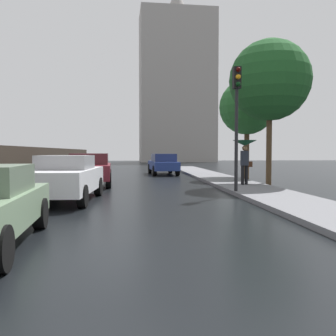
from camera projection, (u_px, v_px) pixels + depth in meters
name	position (u px, v px, depth m)	size (l,w,h in m)	color
ground	(96.00, 256.00, 5.25)	(120.00, 120.00, 0.00)	black
car_blue_near_kerb	(163.00, 164.00, 24.38)	(1.94, 4.55, 1.42)	navy
car_maroon_mid_road	(90.00, 169.00, 16.39)	(2.14, 4.59, 1.46)	maroon
car_white_behind_camera	(66.00, 178.00, 11.06)	(1.91, 4.28, 1.42)	silver
pedestrian_with_umbrella_near	(245.00, 149.00, 15.24)	(1.02, 1.02, 1.89)	black
traffic_light	(237.00, 105.00, 12.53)	(0.26, 0.39, 4.35)	black
street_tree_mid	(270.00, 81.00, 15.93)	(3.59, 3.59, 6.51)	#4C3823
street_tree_far	(247.00, 107.00, 20.15)	(3.11, 3.11, 5.62)	#4C3823
distant_tower	(177.00, 86.00, 56.82)	(11.90, 7.38, 27.58)	#9E9993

